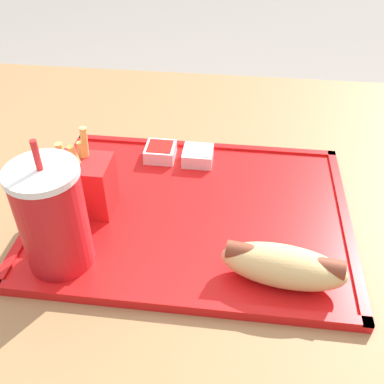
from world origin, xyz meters
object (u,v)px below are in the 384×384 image
hot_dog_far (283,265)px  sauce_cup_ketchup (160,152)px  fries_carton (85,184)px  soda_cup (53,217)px  sauce_cup_mayo (198,155)px

hot_dog_far → sauce_cup_ketchup: size_ratio=3.17×
hot_dog_far → fries_carton: size_ratio=1.25×
fries_carton → hot_dog_far: bearing=158.6°
soda_cup → fries_carton: 0.10m
soda_cup → sauce_cup_ketchup: (-0.08, -0.23, -0.06)m
fries_carton → sauce_cup_ketchup: 0.15m
fries_carton → sauce_cup_mayo: bearing=-137.1°
soda_cup → sauce_cup_ketchup: soda_cup is taller
fries_carton → sauce_cup_mayo: fries_carton is taller
fries_carton → sauce_cup_mayo: (-0.14, -0.13, -0.03)m
soda_cup → hot_dog_far: (-0.26, 0.00, -0.04)m
soda_cup → sauce_cup_ketchup: bearing=-109.0°
soda_cup → sauce_cup_mayo: 0.27m
sauce_cup_mayo → sauce_cup_ketchup: 0.06m
hot_dog_far → soda_cup: bearing=-0.5°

